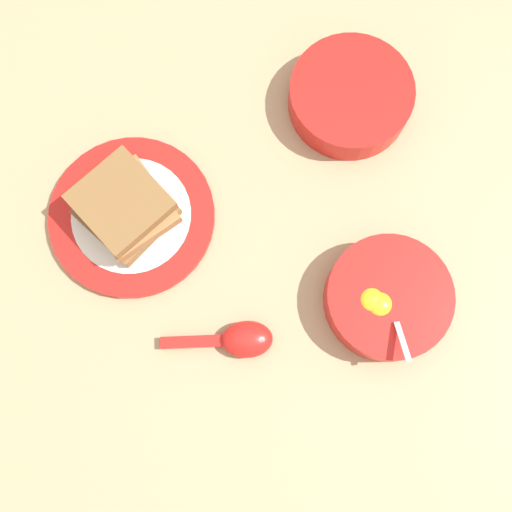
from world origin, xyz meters
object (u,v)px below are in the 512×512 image
at_px(egg_bowl, 387,299).
at_px(toast_plate, 132,216).
at_px(toast_sandwich, 125,208).
at_px(soup_spoon, 239,340).
at_px(congee_bowl, 349,95).

height_order(egg_bowl, toast_plate, egg_bowl).
relative_size(toast_plate, toast_sandwich, 1.57).
bearing_deg(toast_plate, soup_spoon, 68.74).
distance_m(soup_spoon, congee_bowl, 0.37).
xyz_separation_m(soup_spoon, congee_bowl, (-0.37, -0.02, 0.01)).
height_order(toast_plate, toast_sandwich, toast_sandwich).
xyz_separation_m(egg_bowl, congee_bowl, (-0.24, -0.17, -0.00)).
height_order(egg_bowl, congee_bowl, egg_bowl).
distance_m(egg_bowl, toast_sandwich, 0.36).
bearing_deg(congee_bowl, toast_plate, -32.97).
xyz_separation_m(toast_plate, toast_sandwich, (-0.00, -0.00, 0.03)).
xyz_separation_m(toast_sandwich, congee_bowl, (-0.29, 0.19, -0.02)).
relative_size(egg_bowl, soup_spoon, 1.13).
bearing_deg(soup_spoon, congee_bowl, -176.73).
xyz_separation_m(egg_bowl, toast_sandwich, (0.05, -0.36, 0.01)).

